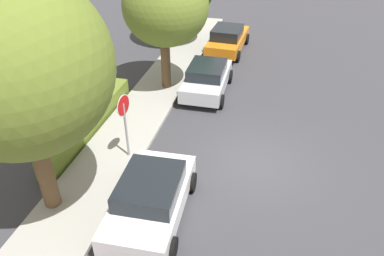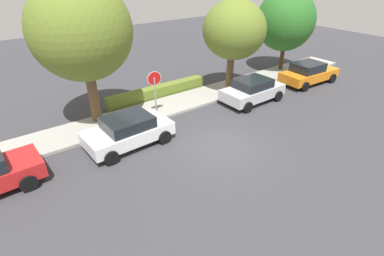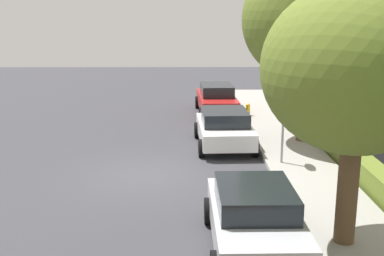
# 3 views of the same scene
# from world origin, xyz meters

# --- Properties ---
(ground_plane) EXTENTS (60.00, 60.00, 0.00)m
(ground_plane) POSITION_xyz_m (0.00, 0.00, 0.00)
(ground_plane) COLOR #38383D
(sidewalk_curb) EXTENTS (32.00, 2.29, 0.14)m
(sidewalk_curb) POSITION_xyz_m (0.00, 5.02, 0.07)
(sidewalk_curb) COLOR #9E9B93
(sidewalk_curb) RESTS_ON ground_plane
(stop_sign) EXTENTS (0.75, 0.12, 2.57)m
(stop_sign) POSITION_xyz_m (-0.83, 4.38, 1.76)
(stop_sign) COLOR gray
(stop_sign) RESTS_ON ground_plane
(parked_car_white) EXTENTS (3.99, 2.25, 1.41)m
(parked_car_white) POSITION_xyz_m (-3.29, 2.65, 0.74)
(parked_car_white) COLOR white
(parked_car_white) RESTS_ON ground_plane
(parked_car_silver) EXTENTS (3.91, 2.07, 1.42)m
(parked_car_silver) POSITION_xyz_m (4.85, 2.71, 0.74)
(parked_car_silver) COLOR silver
(parked_car_silver) RESTS_ON ground_plane
(parked_car_red) EXTENTS (4.54, 2.11, 1.48)m
(parked_car_red) POSITION_xyz_m (-9.26, 2.70, 0.76)
(parked_car_red) COLOR red
(parked_car_red) RESTS_ON ground_plane
(street_tree_near_corner) EXTENTS (4.65, 4.65, 7.04)m
(street_tree_near_corner) POSITION_xyz_m (-3.75, 5.59, 4.71)
(street_tree_near_corner) COLOR brown
(street_tree_near_corner) RESTS_ON ground_plane
(street_tree_mid_block) EXTENTS (3.77, 3.77, 5.65)m
(street_tree_mid_block) POSITION_xyz_m (4.86, 4.61, 3.90)
(street_tree_mid_block) COLOR brown
(street_tree_mid_block) RESTS_ON ground_plane
(fire_hydrant) EXTENTS (0.30, 0.22, 0.72)m
(fire_hydrant) POSITION_xyz_m (-8.27, 4.15, 0.36)
(fire_hydrant) COLOR gold
(fire_hydrant) RESTS_ON ground_plane
(front_yard_hedge) EXTENTS (6.61, 0.65, 0.73)m
(front_yard_hedge) POSITION_xyz_m (0.55, 6.60, 0.37)
(front_yard_hedge) COLOR olive
(front_yard_hedge) RESTS_ON ground_plane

